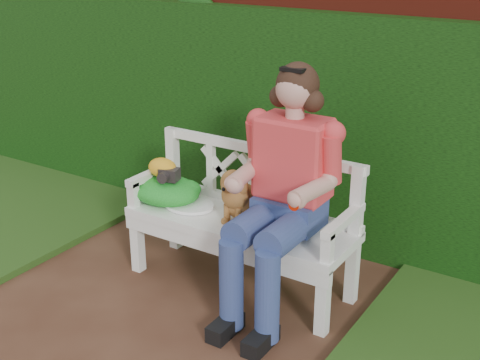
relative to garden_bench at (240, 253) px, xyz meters
The scene contains 10 objects.
ground 0.88m from the garden_bench, 106.73° to the right, with size 60.00×60.00×0.00m, color #3F2216.
brick_wall 1.41m from the garden_bench, 102.74° to the left, with size 10.00×0.30×2.20m, color maroon.
ivy_hedge 1.09m from the garden_bench, 105.84° to the left, with size 10.00×0.18×1.70m, color #1C5612.
garden_bench is the anchor object (origin of this frame).
seated_woman 0.64m from the garden_bench, ahead, with size 0.66×0.87×1.55m, color #DE456B, non-canonical shape.
dog 0.42m from the garden_bench, 117.91° to the left, with size 0.24×0.33×0.36m, color #AC7942, non-canonical shape.
tennis_racket 0.50m from the garden_bench, behind, with size 0.67×0.28×0.03m, color beige, non-canonical shape.
green_bag 0.67m from the garden_bench, behind, with size 0.50×0.39×0.17m, color #1C841D, non-canonical shape.
camera_item 0.70m from the garden_bench, behind, with size 0.12×0.09×0.08m, color black.
baseball_glove 0.77m from the garden_bench, behind, with size 0.21×0.15×0.13m, color gold.
Camera 1 is at (2.25, -2.33, 2.21)m, focal length 48.00 mm.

